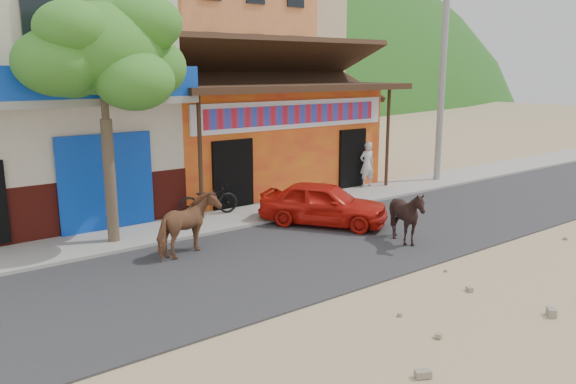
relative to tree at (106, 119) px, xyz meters
The scene contains 14 objects.
ground 8.03m from the tree, 51.58° to the right, with size 120.00×120.00×0.00m, color #9E825B.
road 6.45m from the tree, 35.66° to the right, with size 60.00×5.00×0.04m, color #28282B.
sidewalk 5.53m from the tree, ahead, with size 60.00×2.00×0.12m, color gray.
dance_club 7.93m from the tree, 32.47° to the left, with size 8.00×6.00×3.60m, color orange.
cafe_building 4.31m from the tree, 102.09° to the left, with size 7.00×6.00×7.00m, color beige.
apartment_front 22.90m from the tree, 53.23° to the left, with size 9.00×9.00×12.00m, color #CC723F.
apartment_rear 33.17m from the tree, 46.96° to the left, with size 8.00×8.00×10.00m, color tan.
tree is the anchor object (origin of this frame).
utility_pole 12.84m from the tree, ahead, with size 0.24×0.24×8.00m, color gray.
cow_tan 3.22m from the tree, 60.21° to the right, with size 0.76×1.67×1.41m, color brown.
cow_dark 7.63m from the tree, 37.33° to the right, with size 1.12×1.26×1.38m, color black.
red_car 6.12m from the tree, 18.85° to the right, with size 1.42×3.53×1.20m, color red.
scooter 4.07m from the tree, 13.87° to the left, with size 0.63×1.80×0.94m, color black.
pedestrian 9.98m from the tree, ahead, with size 0.59×0.39×1.62m, color silver.
Camera 1 is at (-9.25, -7.42, 4.27)m, focal length 35.00 mm.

